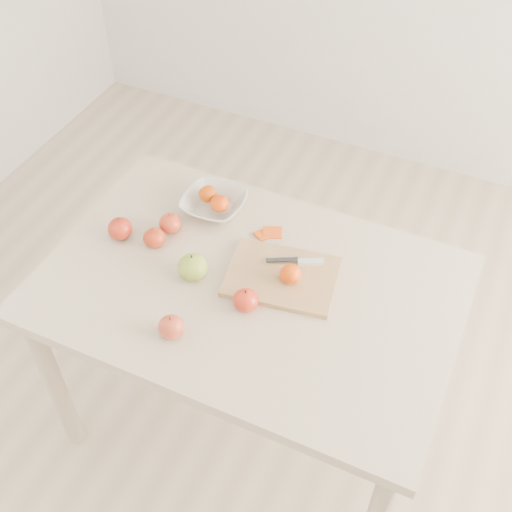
% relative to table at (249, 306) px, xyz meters
% --- Properties ---
extents(ground, '(3.50, 3.50, 0.00)m').
position_rel_table_xyz_m(ground, '(0.00, 0.00, -0.65)').
color(ground, '#C6B293').
rests_on(ground, ground).
extents(table, '(1.20, 0.80, 0.75)m').
position_rel_table_xyz_m(table, '(0.00, 0.00, 0.00)').
color(table, beige).
rests_on(table, ground).
extents(cutting_board, '(0.35, 0.28, 0.02)m').
position_rel_table_xyz_m(cutting_board, '(0.08, 0.06, 0.11)').
color(cutting_board, tan).
rests_on(cutting_board, table).
extents(board_tangerine, '(0.06, 0.06, 0.05)m').
position_rel_table_xyz_m(board_tangerine, '(0.11, 0.05, 0.14)').
color(board_tangerine, '#CE4007').
rests_on(board_tangerine, cutting_board).
extents(fruit_bowl, '(0.20, 0.20, 0.05)m').
position_rel_table_xyz_m(fruit_bowl, '(-0.24, 0.24, 0.12)').
color(fruit_bowl, silver).
rests_on(fruit_bowl, table).
extents(bowl_tangerine_near, '(0.06, 0.06, 0.05)m').
position_rel_table_xyz_m(bowl_tangerine_near, '(-0.26, 0.25, 0.15)').
color(bowl_tangerine_near, '#CA4107').
rests_on(bowl_tangerine_near, fruit_bowl).
extents(bowl_tangerine_far, '(0.06, 0.06, 0.05)m').
position_rel_table_xyz_m(bowl_tangerine_far, '(-0.21, 0.23, 0.15)').
color(bowl_tangerine_far, '#D74307').
rests_on(bowl_tangerine_far, fruit_bowl).
extents(orange_peel_a, '(0.07, 0.07, 0.01)m').
position_rel_table_xyz_m(orange_peel_a, '(-0.02, 0.22, 0.10)').
color(orange_peel_a, '#CC450E').
rests_on(orange_peel_a, table).
extents(orange_peel_b, '(0.06, 0.05, 0.01)m').
position_rel_table_xyz_m(orange_peel_b, '(-0.05, 0.19, 0.10)').
color(orange_peel_b, '#D74E0F').
rests_on(orange_peel_b, table).
extents(paring_knife, '(0.16, 0.08, 0.01)m').
position_rel_table_xyz_m(paring_knife, '(0.12, 0.13, 0.12)').
color(paring_knife, silver).
rests_on(paring_knife, cutting_board).
extents(apple_green, '(0.09, 0.09, 0.08)m').
position_rel_table_xyz_m(apple_green, '(-0.16, -0.04, 0.14)').
color(apple_green, olive).
rests_on(apple_green, table).
extents(apple_red_a, '(0.07, 0.07, 0.06)m').
position_rel_table_xyz_m(apple_red_a, '(-0.31, 0.10, 0.13)').
color(apple_red_a, maroon).
rests_on(apple_red_a, table).
extents(apple_red_d, '(0.08, 0.08, 0.07)m').
position_rel_table_xyz_m(apple_red_d, '(-0.44, 0.01, 0.13)').
color(apple_red_d, '#8B020D').
rests_on(apple_red_d, table).
extents(apple_red_c, '(0.07, 0.07, 0.06)m').
position_rel_table_xyz_m(apple_red_c, '(-0.11, -0.25, 0.13)').
color(apple_red_c, maroon).
rests_on(apple_red_c, table).
extents(apple_red_e, '(0.07, 0.07, 0.06)m').
position_rel_table_xyz_m(apple_red_e, '(0.03, -0.08, 0.13)').
color(apple_red_e, '#A30E0D').
rests_on(apple_red_e, table).
extents(apple_red_b, '(0.07, 0.07, 0.06)m').
position_rel_table_xyz_m(apple_red_b, '(-0.33, 0.02, 0.13)').
color(apple_red_b, maroon).
rests_on(apple_red_b, table).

